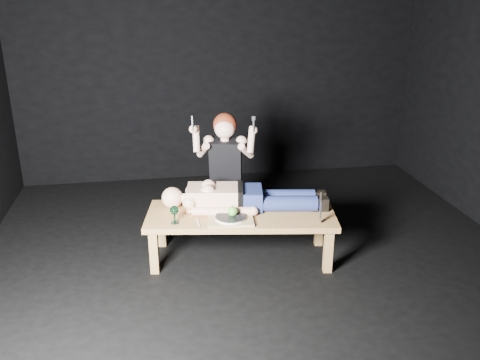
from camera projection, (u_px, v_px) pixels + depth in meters
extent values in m
plane|color=black|center=(257.00, 270.00, 4.55)|extent=(5.00, 5.00, 0.00)
plane|color=black|center=(219.00, 61.00, 6.32)|extent=(5.00, 0.00, 5.00)
cube|color=#BD8543|center=(241.00, 236.00, 4.68)|extent=(1.76, 0.88, 0.45)
cube|color=tan|center=(230.00, 220.00, 4.44)|extent=(0.41, 0.31, 0.02)
cylinder|color=white|center=(230.00, 217.00, 4.44)|extent=(0.28, 0.28, 0.02)
sphere|color=green|center=(233.00, 211.00, 4.43)|extent=(0.08, 0.08, 0.08)
cube|color=#B2B2B7|center=(198.00, 222.00, 4.41)|extent=(0.02, 0.18, 0.01)
cube|color=#B2B2B7|center=(250.00, 223.00, 4.40)|extent=(0.10, 0.16, 0.01)
cube|color=#B2B2B7|center=(240.00, 216.00, 4.53)|extent=(0.14, 0.13, 0.01)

